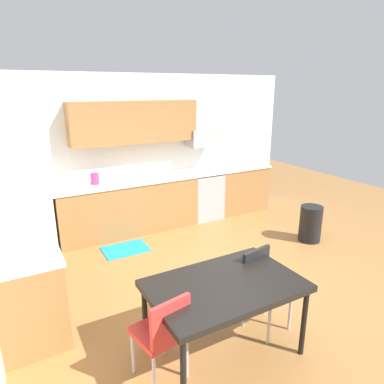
{
  "coord_description": "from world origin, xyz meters",
  "views": [
    {
      "loc": [
        -2.35,
        -3.19,
        2.46
      ],
      "look_at": [
        0.0,
        1.0,
        1.0
      ],
      "focal_mm": 32.25,
      "sensor_mm": 36.0,
      "label": 1
    }
  ],
  "objects_px": {
    "refrigerator": "(22,201)",
    "microwave": "(201,138)",
    "oven_range": "(204,195)",
    "chair_near_table": "(263,283)",
    "kettle": "(95,179)",
    "dining_table": "(225,289)",
    "trash_bin": "(310,224)",
    "chair_far_side": "(163,331)"
  },
  "relations": [
    {
      "from": "refrigerator",
      "to": "microwave",
      "type": "relative_size",
      "value": 3.17
    },
    {
      "from": "oven_range",
      "to": "chair_near_table",
      "type": "xyz_separation_m",
      "value": [
        -1.14,
        -3.1,
        0.05
      ]
    },
    {
      "from": "refrigerator",
      "to": "kettle",
      "type": "xyz_separation_m",
      "value": [
        1.11,
        0.13,
        0.16
      ]
    },
    {
      "from": "chair_near_table",
      "to": "kettle",
      "type": "xyz_separation_m",
      "value": [
        -0.92,
        3.15,
        0.52
      ]
    },
    {
      "from": "kettle",
      "to": "dining_table",
      "type": "bearing_deg",
      "value": -84.17
    },
    {
      "from": "chair_near_table",
      "to": "kettle",
      "type": "height_order",
      "value": "kettle"
    },
    {
      "from": "trash_bin",
      "to": "kettle",
      "type": "bearing_deg",
      "value": 148.28
    },
    {
      "from": "oven_range",
      "to": "trash_bin",
      "type": "relative_size",
      "value": 1.52
    },
    {
      "from": "dining_table",
      "to": "trash_bin",
      "type": "height_order",
      "value": "dining_table"
    },
    {
      "from": "chair_far_side",
      "to": "chair_near_table",
      "type": "bearing_deg",
      "value": 7.57
    },
    {
      "from": "chair_far_side",
      "to": "dining_table",
      "type": "bearing_deg",
      "value": 2.67
    },
    {
      "from": "chair_near_table",
      "to": "chair_far_side",
      "type": "bearing_deg",
      "value": -172.43
    },
    {
      "from": "dining_table",
      "to": "kettle",
      "type": "bearing_deg",
      "value": 95.83
    },
    {
      "from": "microwave",
      "to": "kettle",
      "type": "xyz_separation_m",
      "value": [
        -2.06,
        -0.05,
        -0.54
      ]
    },
    {
      "from": "dining_table",
      "to": "trash_bin",
      "type": "bearing_deg",
      "value": 27.56
    },
    {
      "from": "microwave",
      "to": "chair_near_table",
      "type": "distance_m",
      "value": 3.56
    },
    {
      "from": "refrigerator",
      "to": "microwave",
      "type": "height_order",
      "value": "microwave"
    },
    {
      "from": "oven_range",
      "to": "dining_table",
      "type": "xyz_separation_m",
      "value": [
        -1.73,
        -3.23,
        0.24
      ]
    },
    {
      "from": "chair_near_table",
      "to": "kettle",
      "type": "distance_m",
      "value": 3.32
    },
    {
      "from": "chair_near_table",
      "to": "trash_bin",
      "type": "distance_m",
      "value": 2.48
    },
    {
      "from": "refrigerator",
      "to": "chair_far_side",
      "type": "xyz_separation_m",
      "value": [
        0.81,
        -3.18,
        -0.35
      ]
    },
    {
      "from": "microwave",
      "to": "trash_bin",
      "type": "relative_size",
      "value": 0.9
    },
    {
      "from": "chair_far_side",
      "to": "kettle",
      "type": "relative_size",
      "value": 4.25
    },
    {
      "from": "refrigerator",
      "to": "chair_far_side",
      "type": "bearing_deg",
      "value": -75.79
    },
    {
      "from": "chair_far_side",
      "to": "trash_bin",
      "type": "bearing_deg",
      "value": 23.31
    },
    {
      "from": "chair_far_side",
      "to": "trash_bin",
      "type": "distance_m",
      "value": 3.64
    },
    {
      "from": "refrigerator",
      "to": "trash_bin",
      "type": "height_order",
      "value": "refrigerator"
    },
    {
      "from": "refrigerator",
      "to": "chair_near_table",
      "type": "bearing_deg",
      "value": -56.15
    },
    {
      "from": "oven_range",
      "to": "trash_bin",
      "type": "xyz_separation_m",
      "value": [
        0.97,
        -1.82,
        -0.16
      ]
    },
    {
      "from": "oven_range",
      "to": "trash_bin",
      "type": "height_order",
      "value": "oven_range"
    },
    {
      "from": "oven_range",
      "to": "kettle",
      "type": "bearing_deg",
      "value": 178.61
    },
    {
      "from": "microwave",
      "to": "trash_bin",
      "type": "xyz_separation_m",
      "value": [
        0.97,
        -1.92,
        -1.26
      ]
    },
    {
      "from": "oven_range",
      "to": "microwave",
      "type": "distance_m",
      "value": 1.11
    },
    {
      "from": "refrigerator",
      "to": "trash_bin",
      "type": "xyz_separation_m",
      "value": [
        4.14,
        -1.74,
        -0.56
      ]
    },
    {
      "from": "refrigerator",
      "to": "dining_table",
      "type": "bearing_deg",
      "value": -65.38
    },
    {
      "from": "trash_bin",
      "to": "kettle",
      "type": "height_order",
      "value": "kettle"
    },
    {
      "from": "microwave",
      "to": "chair_far_side",
      "type": "distance_m",
      "value": 4.24
    },
    {
      "from": "dining_table",
      "to": "trash_bin",
      "type": "distance_m",
      "value": 3.07
    },
    {
      "from": "refrigerator",
      "to": "dining_table",
      "type": "distance_m",
      "value": 3.47
    },
    {
      "from": "kettle",
      "to": "chair_far_side",
      "type": "bearing_deg",
      "value": -95.24
    },
    {
      "from": "chair_near_table",
      "to": "chair_far_side",
      "type": "relative_size",
      "value": 1.0
    },
    {
      "from": "microwave",
      "to": "dining_table",
      "type": "height_order",
      "value": "microwave"
    }
  ]
}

